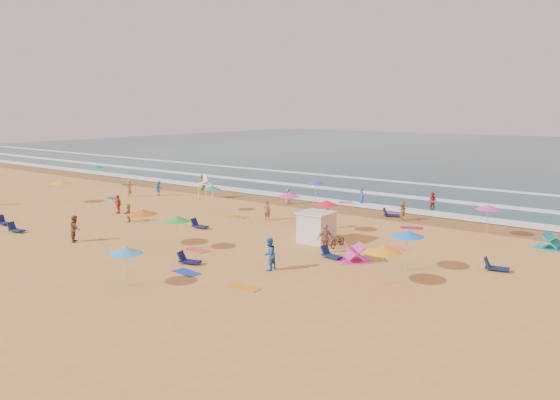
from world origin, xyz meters
The scene contains 13 objects.
ground centered at (0.00, 0.00, 0.00)m, with size 220.00×220.00×0.00m, color gold.
ocean centered at (0.00, 84.00, 0.00)m, with size 220.00×140.00×0.18m, color #0C4756.
wet_sand centered at (0.00, 12.50, 0.01)m, with size 220.00×220.00×0.00m, color olive.
surf_foam centered at (0.00, 21.32, 0.10)m, with size 200.00×18.70×0.05m.
cabana centered at (7.89, 0.78, 1.00)m, with size 2.00×2.00×2.00m, color silver.
cabana_roof centered at (7.89, 0.78, 2.06)m, with size 2.20×2.20×0.12m, color silver.
bicycle centered at (9.79, 0.48, 0.44)m, with size 0.58×1.67×0.88m, color black.
lifeguard_stand centered at (-10.98, 9.08, 1.05)m, with size 1.20×1.20×2.10m, color white, non-canonical shape.
beach_umbrellas centered at (1.85, -0.31, 2.13)m, with size 64.93×27.16×0.79m.
loungers centered at (4.96, -1.52, 0.17)m, with size 39.95×23.03×0.34m.
towels centered at (-1.46, -2.86, 0.01)m, with size 41.60×24.67×0.03m.
popup_tents centered at (16.75, 3.54, 0.60)m, with size 11.30×12.59×1.20m.
beachgoers centered at (-0.35, 4.32, 0.81)m, with size 51.31×28.10×2.14m.
Camera 1 is at (28.01, -30.01, 9.27)m, focal length 35.00 mm.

